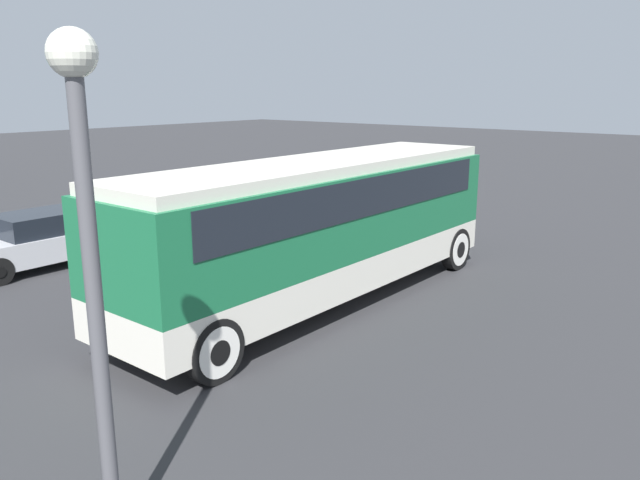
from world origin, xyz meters
TOP-DOWN VIEW (x-y plane):
  - ground_plane at (0.00, 0.00)m, footprint 120.00×120.00m
  - tour_bus at (0.10, -0.00)m, footprint 10.37×2.59m
  - parked_car_near at (2.75, 5.89)m, footprint 4.41×1.86m
  - parked_car_mid at (1.98, 8.54)m, footprint 4.05×1.88m
  - parked_car_far at (-2.11, 7.60)m, footprint 4.78×1.81m
  - lamp_post at (-7.31, -3.16)m, footprint 0.44×0.44m

SIDE VIEW (x-z plane):
  - ground_plane at x=0.00m, z-range 0.00..0.00m
  - parked_car_near at x=2.75m, z-range -0.01..1.39m
  - parked_car_mid at x=1.98m, z-range -0.02..1.43m
  - parked_car_far at x=-2.11m, z-range 0.00..1.48m
  - tour_bus at x=0.10m, z-range 0.33..3.51m
  - lamp_post at x=-7.31m, z-range 0.86..6.04m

